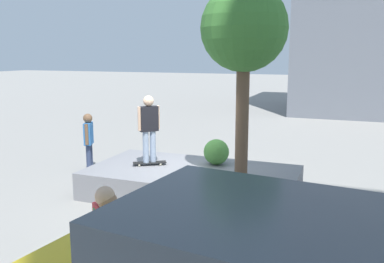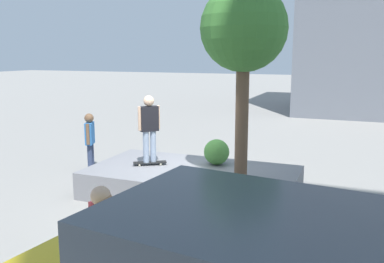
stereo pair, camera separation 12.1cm
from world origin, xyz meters
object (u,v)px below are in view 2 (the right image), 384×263
Objects in this scene: skateboarder at (149,124)px; passerby_with_bag at (105,242)px; plaza_tree at (244,31)px; planter_ledge at (192,182)px; bystander_watching at (102,239)px; pedestrian_crossing at (90,138)px; skateboard at (150,163)px.

skateboarder is 1.01× the size of passerby_with_bag.
plaza_tree reaches higher than skateboarder.
planter_ledge is 3.65m from plaza_tree.
skateboarder is 0.97× the size of bystander_watching.
skateboarder is at bearing -4.46° from plaza_tree.
plaza_tree is at bearing 166.93° from pedestrian_crossing.
passerby_with_bag is 0.05m from bystander_watching.
plaza_tree is 5.57m from pedestrian_crossing.
plaza_tree is 2.56× the size of passerby_with_bag.
bystander_watching reaches higher than planter_ledge.
passerby_with_bag reaches higher than skateboard.
planter_ledge is 2.97× the size of skateboarder.
skateboard is 4.81m from passerby_with_bag.
skateboarder is at bearing 0.69° from planter_ledge.
passerby_with_bag is at bearing 110.81° from skateboarder.
skateboard is at bearing -69.59° from bystander_watching.
skateboarder is 4.86m from passerby_with_bag.
bystander_watching is (-0.58, 4.51, 0.64)m from planter_ledge.
bystander_watching reaches higher than skateboard.
planter_ledge is at bearing -9.04° from plaza_tree.
planter_ledge is 4.59m from passerby_with_bag.
planter_ledge is 1.72m from skateboarder.
skateboard is at bearing 0.69° from planter_ledge.
plaza_tree reaches higher than pedestrian_crossing.
plaza_tree is (-1.22, 0.19, 3.43)m from planter_ledge.
passerby_with_bag is at bearing 97.71° from planter_ledge.
bystander_watching is at bearing 110.41° from skateboarder.
skateboard is (1.10, 0.01, 0.38)m from planter_ledge.
skateboarder reaches higher than passerby_with_bag.
skateboard is 0.49× the size of skateboarder.
passerby_with_bag is (-1.71, 4.49, -0.72)m from skateboarder.
skateboarder reaches higher than skateboard.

